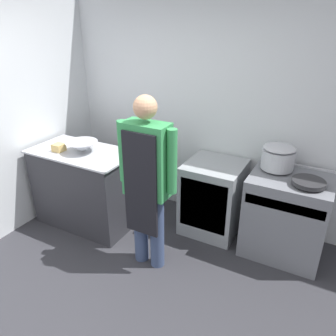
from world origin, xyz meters
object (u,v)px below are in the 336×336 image
(fridge_unit, at_px, (213,197))
(mixing_bowl, at_px, (82,147))
(person_cook, at_px, (147,177))
(stove, at_px, (286,215))
(saute_pan, at_px, (309,182))
(plastic_tub, at_px, (59,147))
(stock_pot, at_px, (278,157))

(fridge_unit, height_order, mixing_bowl, mixing_bowl)
(fridge_unit, bearing_deg, mixing_bowl, -156.59)
(fridge_unit, bearing_deg, person_cook, -111.59)
(stove, distance_m, mixing_bowl, 2.33)
(stove, relative_size, saute_pan, 2.94)
(fridge_unit, bearing_deg, stove, -2.20)
(mixing_bowl, bearing_deg, stove, 14.41)
(plastic_tub, distance_m, stock_pot, 2.40)
(mixing_bowl, relative_size, stock_pot, 1.09)
(fridge_unit, xyz_separation_m, stock_pot, (0.64, 0.08, 0.61))
(plastic_tub, height_order, saute_pan, plastic_tub)
(mixing_bowl, xyz_separation_m, stock_pot, (2.01, 0.68, 0.03))
(saute_pan, bearing_deg, stock_pot, 145.98)
(stock_pot, bearing_deg, mixing_bowl, -161.40)
(stove, bearing_deg, plastic_tub, -164.81)
(stock_pot, bearing_deg, stove, -32.78)
(saute_pan, bearing_deg, mixing_bowl, -169.14)
(stove, distance_m, saute_pan, 0.52)
(mixing_bowl, bearing_deg, fridge_unit, 23.41)
(fridge_unit, bearing_deg, saute_pan, -8.38)
(stove, xyz_separation_m, saute_pan, (0.16, -0.11, 0.48))
(plastic_tub, xyz_separation_m, stock_pot, (2.27, 0.78, 0.05))
(plastic_tub, xyz_separation_m, saute_pan, (2.60, 0.55, -0.06))
(mixing_bowl, relative_size, saute_pan, 1.17)
(stock_pot, bearing_deg, plastic_tub, -161.05)
(person_cook, height_order, mixing_bowl, person_cook)
(fridge_unit, relative_size, saute_pan, 2.75)
(fridge_unit, relative_size, mixing_bowl, 2.35)
(person_cook, xyz_separation_m, plastic_tub, (-1.28, 0.18, -0.01))
(stove, distance_m, plastic_tub, 2.59)
(person_cook, bearing_deg, saute_pan, 28.89)
(stove, xyz_separation_m, mixing_bowl, (-2.19, -0.56, 0.56))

